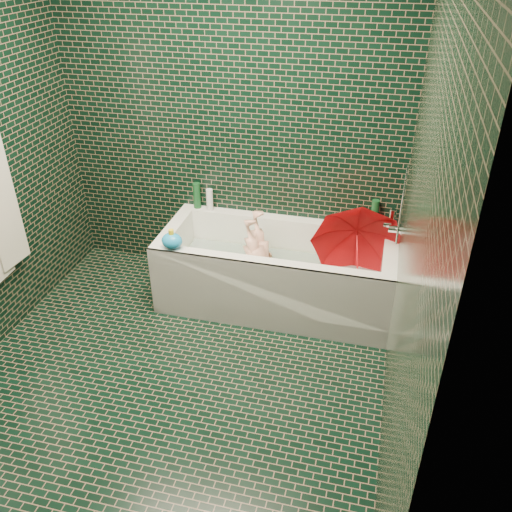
% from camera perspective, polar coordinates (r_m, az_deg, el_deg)
% --- Properties ---
extents(floor, '(2.80, 2.80, 0.00)m').
position_cam_1_polar(floor, '(3.56, -8.84, -13.01)').
color(floor, black).
rests_on(floor, ground).
extents(wall_back, '(2.80, 0.00, 2.80)m').
position_cam_1_polar(wall_back, '(4.06, -2.77, 13.88)').
color(wall_back, black).
rests_on(wall_back, floor).
extents(wall_right, '(0.00, 2.80, 2.80)m').
position_cam_1_polar(wall_right, '(2.61, 16.23, 2.24)').
color(wall_right, black).
rests_on(wall_right, floor).
extents(bathtub, '(1.70, 0.75, 0.55)m').
position_cam_1_polar(bathtub, '(4.06, 2.12, -2.39)').
color(bathtub, white).
rests_on(bathtub, floor).
extents(bath_mat, '(1.35, 0.47, 0.01)m').
position_cam_1_polar(bath_mat, '(4.11, 2.16, -2.90)').
color(bath_mat, green).
rests_on(bath_mat, bathtub).
extents(water, '(1.48, 0.53, 0.00)m').
position_cam_1_polar(water, '(4.03, 2.20, -1.21)').
color(water, silver).
rests_on(water, bathtub).
extents(faucet, '(0.18, 0.19, 0.55)m').
position_cam_1_polar(faucet, '(3.73, 14.66, 3.25)').
color(faucet, silver).
rests_on(faucet, wall_right).
extents(child, '(0.89, 0.47, 0.33)m').
position_cam_1_polar(child, '(4.01, 0.53, -1.20)').
color(child, '#EAA892').
rests_on(child, bathtub).
extents(umbrella, '(0.84, 0.75, 0.84)m').
position_cam_1_polar(umbrella, '(3.82, 10.60, 0.31)').
color(umbrella, red).
rests_on(umbrella, bathtub).
extents(soap_bottle_a, '(0.10, 0.10, 0.24)m').
position_cam_1_polar(soap_bottle_a, '(4.11, 13.88, 2.59)').
color(soap_bottle_a, white).
rests_on(soap_bottle_a, bathtub).
extents(soap_bottle_b, '(0.09, 0.10, 0.19)m').
position_cam_1_polar(soap_bottle_b, '(4.11, 13.63, 2.62)').
color(soap_bottle_b, '#4B1E71').
rests_on(soap_bottle_b, bathtub).
extents(soap_bottle_c, '(0.13, 0.13, 0.17)m').
position_cam_1_polar(soap_bottle_c, '(4.12, 12.34, 2.84)').
color(soap_bottle_c, '#13431F').
rests_on(soap_bottle_c, bathtub).
extents(bottle_right_tall, '(0.07, 0.07, 0.22)m').
position_cam_1_polar(bottle_right_tall, '(4.08, 12.36, 4.31)').
color(bottle_right_tall, '#13431F').
rests_on(bottle_right_tall, bathtub).
extents(bottle_right_pump, '(0.06, 0.06, 0.18)m').
position_cam_1_polar(bottle_right_pump, '(4.06, 14.10, 3.61)').
color(bottle_right_pump, silver).
rests_on(bottle_right_pump, bathtub).
extents(bottle_left_tall, '(0.08, 0.08, 0.21)m').
position_cam_1_polar(bottle_left_tall, '(4.32, -6.24, 6.35)').
color(bottle_left_tall, '#13431F').
rests_on(bottle_left_tall, bathtub).
extents(bottle_left_short, '(0.06, 0.06, 0.18)m').
position_cam_1_polar(bottle_left_short, '(4.27, -4.90, 5.92)').
color(bottle_left_short, white).
rests_on(bottle_left_short, bathtub).
extents(rubber_duck, '(0.11, 0.09, 0.08)m').
position_cam_1_polar(rubber_duck, '(4.09, 11.67, 3.31)').
color(rubber_duck, yellow).
rests_on(rubber_duck, bathtub).
extents(bath_toy, '(0.16, 0.14, 0.14)m').
position_cam_1_polar(bath_toy, '(3.78, -8.84, 1.61)').
color(bath_toy, '#1786D0').
rests_on(bath_toy, bathtub).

